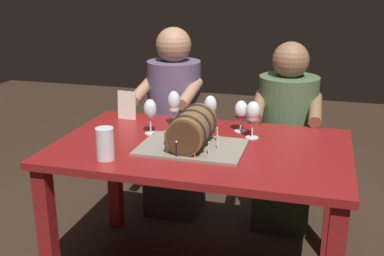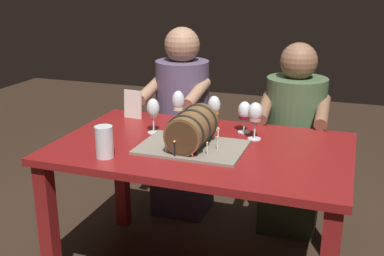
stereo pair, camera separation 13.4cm
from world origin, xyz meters
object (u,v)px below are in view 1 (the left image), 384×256
(menu_card, at_px, (127,105))
(beer_pint, at_px, (105,145))
(wine_glass_amber, at_px, (210,107))
(wine_glass_empty, at_px, (150,110))
(person_seated_left, at_px, (174,130))
(barrel_cake, at_px, (192,132))
(wine_glass_white, at_px, (174,103))
(wine_glass_rose, at_px, (253,113))
(dining_table, at_px, (201,165))
(wine_glass_red, at_px, (241,111))
(person_seated_right, at_px, (285,144))

(menu_card, bearing_deg, beer_pint, -70.21)
(wine_glass_amber, distance_m, wine_glass_empty, 0.32)
(wine_glass_amber, distance_m, menu_card, 0.50)
(wine_glass_amber, height_order, person_seated_left, person_seated_left)
(barrel_cake, height_order, wine_glass_empty, barrel_cake)
(wine_glass_white, bearing_deg, wine_glass_empty, -114.44)
(wine_glass_rose, distance_m, beer_pint, 0.74)
(dining_table, xyz_separation_m, wine_glass_amber, (-0.02, 0.26, 0.23))
(wine_glass_empty, height_order, menu_card, wine_glass_empty)
(wine_glass_red, distance_m, menu_card, 0.66)
(dining_table, xyz_separation_m, wine_glass_red, (0.15, 0.26, 0.22))
(wine_glass_rose, distance_m, wine_glass_red, 0.12)
(barrel_cake, distance_m, wine_glass_empty, 0.31)
(beer_pint, bearing_deg, menu_card, 104.18)
(wine_glass_amber, bearing_deg, wine_glass_rose, -20.77)
(wine_glass_red, bearing_deg, beer_pint, -132.55)
(wine_glass_red, bearing_deg, person_seated_left, 139.48)
(wine_glass_white, distance_m, wine_glass_rose, 0.45)
(wine_glass_empty, xyz_separation_m, wine_glass_white, (0.07, 0.16, 0.00))
(dining_table, distance_m, person_seated_right, 0.77)
(wine_glass_empty, relative_size, person_seated_right, 0.16)
(wine_glass_red, bearing_deg, dining_table, -119.64)
(barrel_cake, height_order, person_seated_left, person_seated_left)
(beer_pint, distance_m, person_seated_right, 1.23)
(dining_table, relative_size, wine_glass_red, 8.50)
(wine_glass_empty, bearing_deg, wine_glass_rose, 8.05)
(dining_table, bearing_deg, wine_glass_white, 130.03)
(dining_table, height_order, wine_glass_rose, wine_glass_rose)
(person_seated_left, bearing_deg, barrel_cake, -66.41)
(wine_glass_amber, distance_m, person_seated_right, 0.64)
(wine_glass_white, bearing_deg, dining_table, -49.97)
(wine_glass_amber, xyz_separation_m, wine_glass_red, (0.16, -0.00, -0.01))
(beer_pint, distance_m, menu_card, 0.62)
(wine_glass_rose, xyz_separation_m, beer_pint, (-0.58, -0.46, -0.07))
(barrel_cake, relative_size, wine_glass_red, 2.97)
(wine_glass_empty, distance_m, wine_glass_red, 0.47)
(dining_table, distance_m, wine_glass_rose, 0.36)
(wine_glass_red, bearing_deg, barrel_cake, -119.02)
(wine_glass_rose, relative_size, person_seated_right, 0.16)
(dining_table, xyz_separation_m, wine_glass_white, (-0.22, 0.26, 0.23))
(beer_pint, bearing_deg, wine_glass_empty, 80.16)
(wine_glass_red, height_order, person_seated_right, person_seated_right)
(person_seated_right, bearing_deg, barrel_cake, -117.21)
(wine_glass_amber, height_order, menu_card, wine_glass_amber)
(wine_glass_rose, bearing_deg, wine_glass_amber, 159.23)
(wine_glass_rose, bearing_deg, beer_pint, -141.48)
(beer_pint, bearing_deg, wine_glass_white, 75.60)
(wine_glass_amber, bearing_deg, wine_glass_empty, -149.47)
(person_seated_right, bearing_deg, menu_card, -156.37)
(wine_glass_white, bearing_deg, wine_glass_rose, -11.78)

